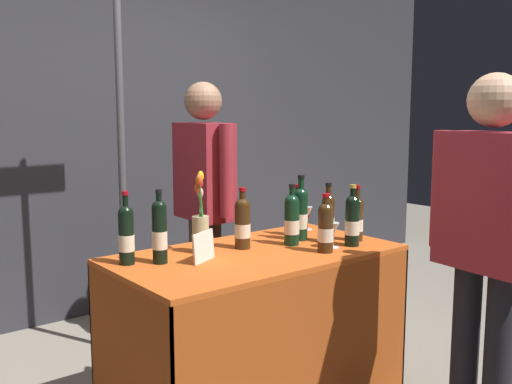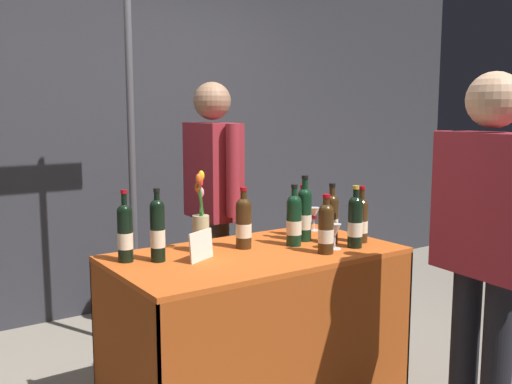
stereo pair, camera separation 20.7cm
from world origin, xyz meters
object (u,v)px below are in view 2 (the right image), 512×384
at_px(display_bottle_0, 244,222).
at_px(wine_glass_near_vendor, 314,215).
at_px(featured_wine_bottle, 332,218).
at_px(wine_glass_mid, 335,232).
at_px(flower_vase, 201,223).
at_px(vendor_presenter, 213,191).
at_px(tasting_table, 256,299).
at_px(taster_foreground_right, 487,234).
at_px(booth_signpost, 131,117).

bearing_deg(display_bottle_0, wine_glass_near_vendor, 13.22).
xyz_separation_m(featured_wine_bottle, wine_glass_mid, (-0.08, -0.11, -0.05)).
bearing_deg(featured_wine_bottle, flower_vase, 161.54).
distance_m(display_bottle_0, vendor_presenter, 0.67).
bearing_deg(wine_glass_near_vendor, display_bottle_0, -166.78).
relative_size(tasting_table, wine_glass_near_vendor, 10.48).
bearing_deg(taster_foreground_right, featured_wine_bottle, 10.32).
distance_m(tasting_table, vendor_presenter, 0.89).
distance_m(flower_vase, taster_foreground_right, 1.31).
distance_m(wine_glass_near_vendor, flower_vase, 0.80).
bearing_deg(taster_foreground_right, booth_signpost, 27.40).
height_order(display_bottle_0, vendor_presenter, vendor_presenter).
height_order(featured_wine_bottle, wine_glass_near_vendor, featured_wine_bottle).
bearing_deg(display_bottle_0, featured_wine_bottle, -19.98).
bearing_deg(wine_glass_mid, tasting_table, 153.69).
xyz_separation_m(wine_glass_near_vendor, wine_glass_mid, (-0.21, -0.41, -0.00)).
height_order(vendor_presenter, booth_signpost, booth_signpost).
bearing_deg(display_bottle_0, flower_vase, 164.78).
bearing_deg(booth_signpost, taster_foreground_right, -68.69).
height_order(featured_wine_bottle, booth_signpost, booth_signpost).
xyz_separation_m(flower_vase, taster_foreground_right, (0.73, -1.09, 0.05)).
height_order(tasting_table, wine_glass_near_vendor, wine_glass_near_vendor).
distance_m(wine_glass_near_vendor, booth_signpost, 1.24).
relative_size(wine_glass_near_vendor, vendor_presenter, 0.08).
height_order(wine_glass_mid, taster_foreground_right, taster_foreground_right).
height_order(display_bottle_0, booth_signpost, booth_signpost).
distance_m(tasting_table, wine_glass_mid, 0.52).
bearing_deg(display_bottle_0, taster_foreground_right, -63.57).
bearing_deg(tasting_table, booth_signpost, 103.77).
bearing_deg(vendor_presenter, taster_foreground_right, 13.66).
height_order(display_bottle_0, flower_vase, flower_vase).
relative_size(display_bottle_0, wine_glass_mid, 2.41).
bearing_deg(flower_vase, wine_glass_near_vendor, 5.59).
relative_size(wine_glass_near_vendor, wine_glass_mid, 1.05).
bearing_deg(flower_vase, featured_wine_bottle, -18.46).
bearing_deg(flower_vase, wine_glass_mid, -29.96).
distance_m(display_bottle_0, taster_foreground_right, 1.16).
relative_size(tasting_table, booth_signpost, 0.60).
bearing_deg(booth_signpost, wine_glass_near_vendor, -42.33).
bearing_deg(vendor_presenter, booth_signpost, -116.52).
bearing_deg(wine_glass_mid, featured_wine_bottle, 54.77).
bearing_deg(vendor_presenter, flower_vase, -32.39).
relative_size(tasting_table, featured_wine_bottle, 4.48).
bearing_deg(wine_glass_mid, taster_foreground_right, -79.11).
relative_size(featured_wine_bottle, display_bottle_0, 1.02).
height_order(vendor_presenter, taster_foreground_right, vendor_presenter).
height_order(display_bottle_0, taster_foreground_right, taster_foreground_right).
distance_m(featured_wine_bottle, wine_glass_near_vendor, 0.33).
xyz_separation_m(wine_glass_mid, flower_vase, (-0.58, 0.34, 0.06)).
distance_m(wine_glass_near_vendor, vendor_presenter, 0.64).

